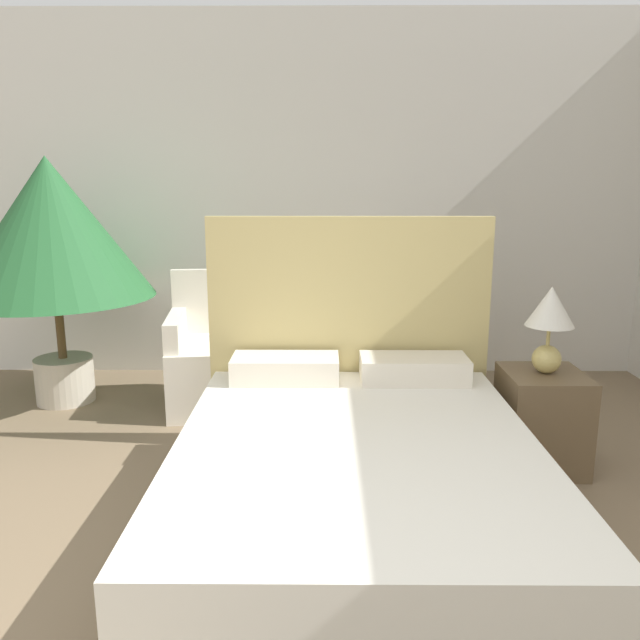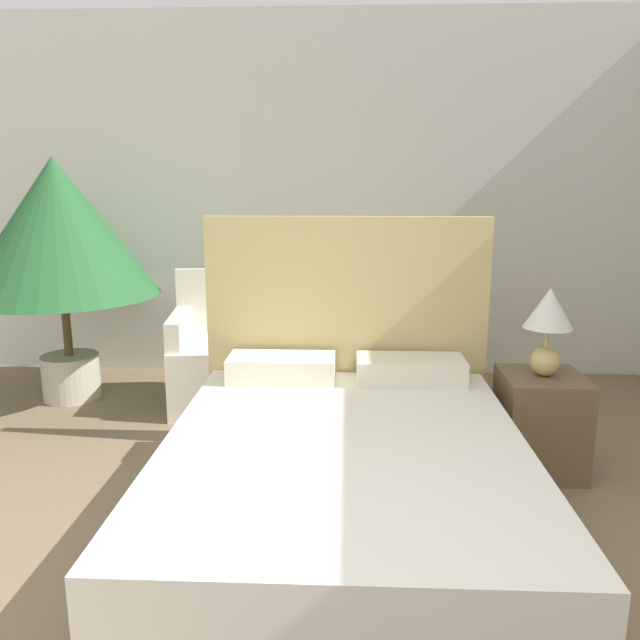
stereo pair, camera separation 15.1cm
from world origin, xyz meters
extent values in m
cube|color=silver|center=(0.00, 3.77, 1.45)|extent=(10.00, 0.06, 2.90)
cube|color=#8C7A5B|center=(0.19, 1.13, 0.12)|extent=(1.61, 2.03, 0.23)
cube|color=silver|center=(0.19, 1.13, 0.36)|extent=(1.58, 1.99, 0.26)
cube|color=tan|center=(0.19, 2.18, 0.70)|extent=(1.64, 0.06, 1.40)
cube|color=silver|center=(-0.17, 1.97, 0.56)|extent=(0.60, 0.28, 0.14)
cube|color=silver|center=(0.55, 1.97, 0.56)|extent=(0.60, 0.28, 0.14)
cube|color=silver|center=(-0.70, 2.87, 0.24)|extent=(0.77, 0.79, 0.47)
cube|color=silver|center=(-0.74, 3.19, 0.71)|extent=(0.69, 0.15, 0.48)
cube|color=silver|center=(-0.99, 2.83, 0.58)|extent=(0.18, 0.64, 0.20)
cube|color=silver|center=(-0.41, 2.90, 0.58)|extent=(0.18, 0.64, 0.20)
cube|color=silver|center=(0.40, 2.87, 0.24)|extent=(0.72, 0.74, 0.47)
cube|color=silver|center=(0.39, 3.19, 0.71)|extent=(0.69, 0.09, 0.48)
cube|color=silver|center=(0.11, 2.85, 0.58)|extent=(0.13, 0.64, 0.20)
cube|color=silver|center=(0.70, 2.88, 0.58)|extent=(0.13, 0.64, 0.20)
cylinder|color=beige|center=(-1.86, 2.97, 0.17)|extent=(0.41, 0.41, 0.33)
cylinder|color=brown|center=(-1.86, 2.97, 0.56)|extent=(0.06, 0.06, 0.45)
cone|color=#235B2D|center=(-1.86, 2.97, 1.27)|extent=(1.38, 1.38, 0.98)
cube|color=brown|center=(1.28, 1.91, 0.28)|extent=(0.43, 0.46, 0.55)
sphere|color=tan|center=(1.28, 1.91, 0.63)|extent=(0.16, 0.16, 0.16)
cylinder|color=tan|center=(1.28, 1.91, 0.77)|extent=(0.02, 0.02, 0.11)
cone|color=silver|center=(1.28, 1.91, 0.93)|extent=(0.26, 0.26, 0.22)
camera|label=1|loc=(0.05, -1.40, 1.59)|focal=35.00mm
camera|label=2|loc=(0.20, -1.40, 1.59)|focal=35.00mm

